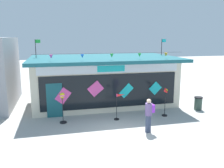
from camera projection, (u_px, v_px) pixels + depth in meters
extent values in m
plane|color=#ADAAA5|center=(121.00, 136.00, 11.29)|extent=(80.00, 80.00, 0.00)
cube|color=beige|center=(103.00, 81.00, 16.81)|extent=(9.28, 5.00, 3.06)
cube|color=#195660|center=(104.00, 58.00, 16.01)|extent=(9.68, 6.01, 0.20)
cube|color=silver|center=(111.00, 69.00, 14.15)|extent=(8.54, 0.08, 0.53)
cube|color=#19B7BC|center=(111.00, 69.00, 14.12)|extent=(1.67, 0.04, 0.37)
cube|color=black|center=(111.00, 91.00, 14.43)|extent=(8.36, 0.06, 2.05)
cube|color=#195660|center=(55.00, 100.00, 13.73)|extent=(0.90, 0.07, 2.00)
cube|color=#EA4CA3|center=(63.00, 96.00, 13.74)|extent=(0.97, 0.03, 1.02)
cube|color=#EA4CA3|center=(96.00, 89.00, 14.11)|extent=(1.02, 0.03, 1.00)
cube|color=#19B7BC|center=(126.00, 91.00, 14.59)|extent=(0.93, 0.03, 0.94)
cube|color=#19B7BC|center=(155.00, 88.00, 15.02)|extent=(0.87, 0.03, 0.87)
cylinder|color=black|center=(112.00, 53.00, 13.79)|extent=(8.91, 0.01, 0.01)
cone|color=#EA4CA3|center=(51.00, 57.00, 13.04)|extent=(0.20, 0.20, 0.22)
cone|color=blue|center=(82.00, 56.00, 13.43)|extent=(0.20, 0.20, 0.22)
cone|color=green|center=(112.00, 56.00, 13.82)|extent=(0.20, 0.20, 0.22)
cone|color=green|center=(140.00, 55.00, 14.22)|extent=(0.20, 0.20, 0.22)
cone|color=orange|center=(166.00, 55.00, 14.61)|extent=(0.20, 0.20, 0.22)
cylinder|color=black|center=(36.00, 49.00, 15.34)|extent=(0.04, 0.04, 1.17)
cube|color=green|center=(38.00, 41.00, 15.29)|extent=(0.32, 0.02, 0.22)
cylinder|color=black|center=(162.00, 47.00, 17.37)|extent=(0.04, 0.04, 1.18)
cube|color=#19B7BC|center=(164.00, 41.00, 17.31)|extent=(0.32, 0.02, 0.22)
cylinder|color=black|center=(63.00, 122.00, 12.97)|extent=(0.37, 0.37, 0.06)
cylinder|color=black|center=(63.00, 111.00, 12.84)|extent=(0.03, 0.03, 1.39)
sphere|color=yellow|center=(62.00, 95.00, 12.68)|extent=(0.30, 0.30, 0.30)
cube|color=#EA4CA3|center=(62.00, 95.00, 12.68)|extent=(0.30, 0.30, 0.07)
cube|color=brown|center=(62.00, 99.00, 12.72)|extent=(0.10, 0.10, 0.10)
cylinder|color=black|center=(117.00, 119.00, 13.47)|extent=(0.29, 0.29, 0.06)
cylinder|color=black|center=(117.00, 108.00, 13.34)|extent=(0.03, 0.03, 1.42)
cone|color=red|center=(121.00, 95.00, 13.26)|extent=(0.51, 0.25, 0.16)
cylinder|color=#EA4CA3|center=(117.00, 95.00, 13.20)|extent=(0.03, 0.16, 0.16)
cylinder|color=black|center=(164.00, 115.00, 14.12)|extent=(0.32, 0.32, 0.06)
cylinder|color=black|center=(165.00, 103.00, 13.97)|extent=(0.03, 0.03, 1.55)
cylinder|color=black|center=(166.00, 90.00, 13.78)|extent=(0.06, 0.04, 0.06)
cone|color=yellow|center=(167.00, 90.00, 13.80)|extent=(0.13, 0.14, 0.13)
cone|color=red|center=(166.00, 89.00, 13.76)|extent=(0.14, 0.13, 0.13)
cone|color=red|center=(164.00, 91.00, 13.76)|extent=(0.13, 0.14, 0.13)
cone|color=red|center=(166.00, 92.00, 13.80)|extent=(0.14, 0.13, 0.13)
cylinder|color=#333D56|center=(148.00, 124.00, 11.66)|extent=(0.28, 0.28, 0.86)
cylinder|color=#604C7F|center=(149.00, 109.00, 11.51)|extent=(0.34, 0.34, 0.60)
sphere|color=beige|center=(149.00, 101.00, 11.43)|extent=(0.22, 0.22, 0.22)
cube|color=purple|center=(152.00, 108.00, 11.58)|extent=(0.20, 0.28, 0.38)
cylinder|color=#2D4238|center=(198.00, 104.00, 15.25)|extent=(0.48, 0.48, 0.76)
cylinder|color=black|center=(199.00, 98.00, 15.17)|extent=(0.52, 0.52, 0.08)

